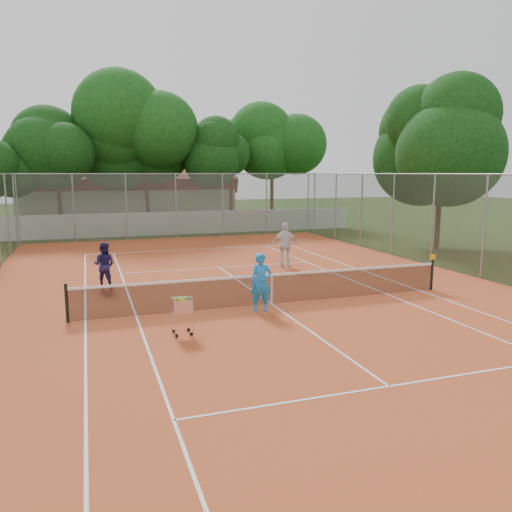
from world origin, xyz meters
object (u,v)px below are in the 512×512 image
object	(u,v)px
player_far_left	(104,265)
player_far_right	(285,245)
tennis_net	(272,289)
ball_hopper	(182,315)
clubhouse	(127,195)
player_near	(261,282)

from	to	relation	value
player_far_left	player_far_right	bearing A→B (deg)	-143.26
tennis_net	ball_hopper	xyz separation A→B (m)	(-3.16, -2.07, 0.02)
clubhouse	player_far_left	distance (m)	25.06
tennis_net	player_near	distance (m)	0.93
tennis_net	player_far_right	xyz separation A→B (m)	(2.77, 5.71, 0.47)
player_far_left	player_far_right	xyz separation A→B (m)	(7.57, 1.57, 0.16)
clubhouse	player_far_right	size ratio (longest dim) A/B	8.50
clubhouse	player_far_right	distance (m)	23.81
player_near	player_far_right	xyz separation A→B (m)	(3.34, 6.35, 0.10)
tennis_net	clubhouse	distance (m)	29.12
player_near	player_far_right	size ratio (longest dim) A/B	0.90
tennis_net	player_far_left	xyz separation A→B (m)	(-4.80, 4.13, 0.31)
tennis_net	clubhouse	xyz separation A→B (m)	(-2.00, 29.00, 1.69)
clubhouse	player_far_right	xyz separation A→B (m)	(4.77, -23.29, -1.22)
tennis_net	ball_hopper	world-z (taller)	ball_hopper
player_far_right	tennis_net	bearing A→B (deg)	88.20
tennis_net	clubhouse	size ratio (longest dim) A/B	0.72
clubhouse	player_near	xyz separation A→B (m)	(1.43, -29.64, -1.32)
player_far_left	player_far_right	world-z (taller)	player_far_right
tennis_net	ball_hopper	distance (m)	3.78
player_near	ball_hopper	distance (m)	2.99
player_far_right	clubhouse	bearing A→B (deg)	-54.31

